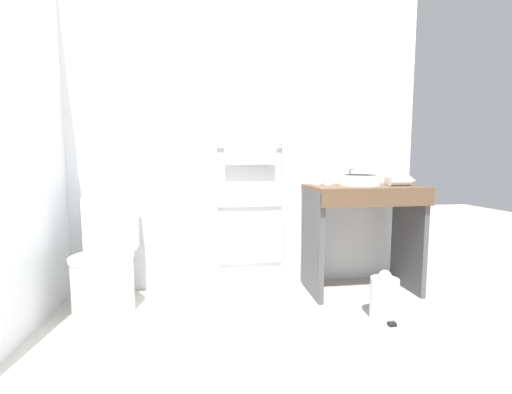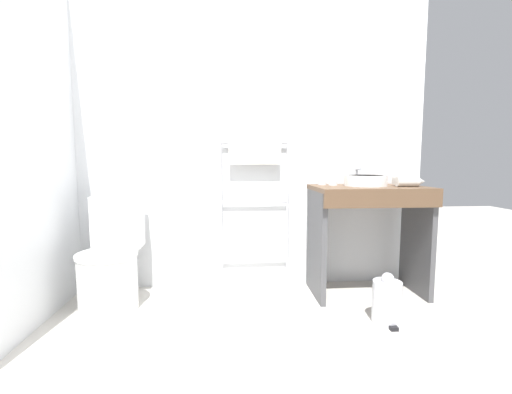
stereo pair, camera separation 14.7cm
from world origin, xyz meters
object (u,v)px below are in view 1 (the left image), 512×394
object	(u,v)px
cup_near_edge	(328,180)
towel_radiator	(250,178)
trash_bin	(384,297)
cup_near_wall	(317,179)
sink_basin	(359,180)
hair_dryer	(400,181)
toilet	(106,267)

from	to	relation	value
cup_near_edge	towel_radiator	bearing A→B (deg)	168.29
towel_radiator	cup_near_edge	world-z (taller)	towel_radiator
cup_near_edge	trash_bin	xyz separation A→B (m)	(0.19, -0.60, -0.76)
cup_near_wall	cup_near_edge	distance (m)	0.10
sink_basin	cup_near_edge	distance (m)	0.25
cup_near_edge	hair_dryer	bearing A→B (deg)	-16.68
cup_near_edge	hair_dryer	size ratio (longest dim) A/B	0.38
toilet	cup_near_edge	xyz separation A→B (m)	(1.69, 0.20, 0.60)
sink_basin	trash_bin	xyz separation A→B (m)	(-0.04, -0.53, -0.76)
toilet	cup_near_wall	size ratio (longest dim) A/B	9.14
hair_dryer	sink_basin	bearing A→B (deg)	163.81
towel_radiator	hair_dryer	xyz separation A→B (m)	(1.16, -0.29, -0.02)
hair_dryer	toilet	bearing A→B (deg)	-179.13
cup_near_wall	cup_near_edge	bearing A→B (deg)	-43.89
hair_dryer	trash_bin	distance (m)	0.94
cup_near_wall	trash_bin	xyz separation A→B (m)	(0.26, -0.67, -0.76)
toilet	sink_basin	xyz separation A→B (m)	(1.93, 0.12, 0.60)
cup_near_edge	toilet	bearing A→B (deg)	-173.41
trash_bin	toilet	bearing A→B (deg)	167.84
sink_basin	trash_bin	size ratio (longest dim) A/B	0.98
cup_near_edge	sink_basin	bearing A→B (deg)	-17.30
towel_radiator	cup_near_wall	size ratio (longest dim) A/B	14.27
sink_basin	cup_near_edge	xyz separation A→B (m)	(-0.24, 0.07, -0.00)
cup_near_wall	hair_dryer	bearing A→B (deg)	-20.62
towel_radiator	hair_dryer	world-z (taller)	towel_radiator
toilet	towel_radiator	bearing A→B (deg)	16.84
cup_near_wall	cup_near_edge	world-z (taller)	cup_near_wall
towel_radiator	cup_near_wall	distance (m)	0.55
sink_basin	toilet	bearing A→B (deg)	-176.40
sink_basin	cup_near_wall	distance (m)	0.34
sink_basin	cup_near_wall	world-z (taller)	cup_near_wall
toilet	hair_dryer	bearing A→B (deg)	0.87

